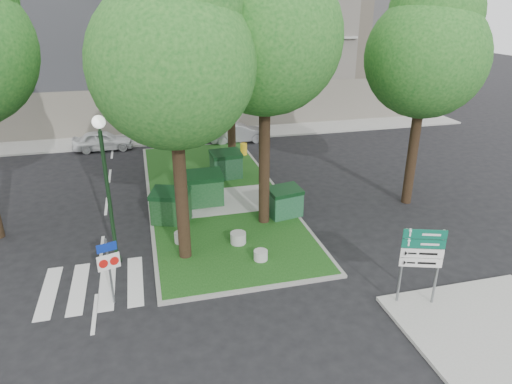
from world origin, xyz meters
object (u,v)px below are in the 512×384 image
object	(u,v)px
dumpster_d	(285,202)
traffic_sign_pole	(109,263)
dumpster_a	(171,206)
car_silver	(238,133)
tree_median_mid	(173,42)
dumpster_b	(204,188)
litter_bin	(244,149)
directional_sign	(422,255)
tree_median_near_right	(267,21)
car_white	(103,140)
tree_street_right	(429,45)
bollard_right	(238,238)
bollard_left	(182,237)
tree_median_far	(230,8)
bollard_mid	(261,255)
street_lamp	(106,174)
dumpster_c	(226,165)
tree_median_near_left	(174,49)

from	to	relation	value
dumpster_d	traffic_sign_pole	size ratio (longest dim) A/B	0.70
dumpster_a	car_silver	world-z (taller)	dumpster_a
tree_median_mid	dumpster_b	world-z (taller)	tree_median_mid
litter_bin	directional_sign	distance (m)	15.59
tree_median_near_right	car_white	world-z (taller)	tree_median_near_right
car_white	tree_street_right	bearing A→B (deg)	-130.28
dumpster_d	car_white	distance (m)	14.50
bollard_right	tree_street_right	bearing A→B (deg)	13.95
dumpster_d	bollard_left	xyz separation A→B (m)	(-4.52, -1.27, -0.43)
dumpster_a	bollard_left	xyz separation A→B (m)	(0.22, -1.89, -0.49)
tree_median_near_right	dumpster_b	size ratio (longest dim) A/B	6.86
traffic_sign_pole	car_white	xyz separation A→B (m)	(-1.07, 16.51, -0.82)
car_white	tree_median_far	bearing A→B (deg)	-123.83
bollard_mid	street_lamp	world-z (taller)	street_lamp
tree_median_mid	dumpster_d	size ratio (longest dim) A/B	6.40
bollard_left	litter_bin	bearing A→B (deg)	64.45
tree_median_mid	car_silver	size ratio (longest dim) A/B	2.59
tree_median_far	bollard_left	size ratio (longest dim) A/B	21.33
car_silver	dumpster_d	bearing A→B (deg)	176.48
dumpster_a	dumpster_d	distance (m)	4.78
bollard_right	car_silver	world-z (taller)	car_silver
traffic_sign_pole	street_lamp	bearing A→B (deg)	71.59
bollard_left	street_lamp	size ratio (longest dim) A/B	0.10
tree_street_right	car_white	world-z (taller)	tree_street_right
dumpster_c	bollard_mid	distance (m)	8.45
traffic_sign_pole	dumpster_c	bearing A→B (deg)	43.11
litter_bin	car_white	distance (m)	8.92
tree_median_near_left	bollard_right	size ratio (longest dim) A/B	17.60
tree_street_right	dumpster_a	size ratio (longest dim) A/B	5.50
dumpster_b	dumpster_d	size ratio (longest dim) A/B	1.07
dumpster_b	dumpster_d	world-z (taller)	dumpster_b
directional_sign	litter_bin	bearing A→B (deg)	115.41
tree_median_near_left	tree_street_right	size ratio (longest dim) A/B	1.05
dumpster_b	car_white	bearing A→B (deg)	115.15
dumpster_b	bollard_right	distance (m)	4.06
tree_street_right	dumpster_d	world-z (taller)	tree_street_right
dumpster_d	directional_sign	size ratio (longest dim) A/B	0.63
tree_median_near_right	bollard_left	bearing A→B (deg)	-164.52
tree_street_right	tree_median_near_left	bearing A→B (deg)	-166.61
traffic_sign_pole	directional_sign	bearing A→B (deg)	-32.44
tree_median_near_left	dumpster_b	xyz separation A→B (m)	(1.28, 4.35, -6.46)
tree_median_near_right	bollard_right	size ratio (longest dim) A/B	19.15
bollard_mid	litter_bin	distance (m)	12.07
bollard_right	car_white	bearing A→B (deg)	111.75
tree_median_near_left	dumpster_b	distance (m)	7.89
tree_median_near_left	dumpster_b	bearing A→B (deg)	73.64
tree_median_mid	car_white	bearing A→B (deg)	117.59
bollard_right	street_lamp	distance (m)	5.38
street_lamp	traffic_sign_pole	size ratio (longest dim) A/B	2.37
directional_sign	car_white	size ratio (longest dim) A/B	0.69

